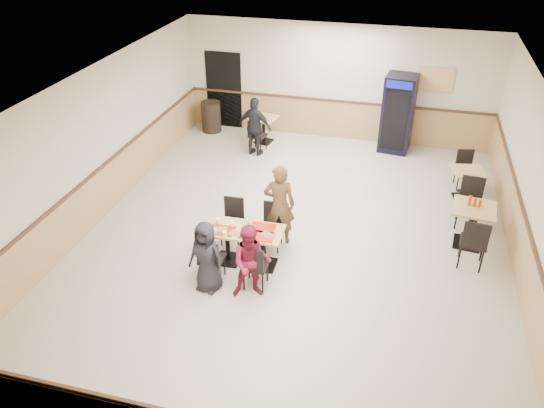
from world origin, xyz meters
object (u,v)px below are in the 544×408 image
(side_table_far, at_px, (467,180))
(pepsi_cooler, at_px, (398,114))
(diner_woman_right, at_px, (251,262))
(main_table, at_px, (245,241))
(trash_bin, at_px, (211,117))
(lone_diner, at_px, (255,127))
(back_table, at_px, (264,126))
(diner_man_opposite, at_px, (279,205))
(side_table_near, at_px, (472,220))
(diner_woman_left, at_px, (206,257))

(side_table_far, bearing_deg, pepsi_cooler, 126.74)
(side_table_far, bearing_deg, diner_woman_right, -130.36)
(main_table, distance_m, trash_bin, 6.13)
(diner_woman_right, bearing_deg, lone_diner, 89.18)
(pepsi_cooler, xyz_separation_m, trash_bin, (-4.96, -0.04, -0.56))
(back_table, height_order, trash_bin, trash_bin)
(lone_diner, bearing_deg, diner_man_opposite, 125.25)
(side_table_far, distance_m, back_table, 5.31)
(diner_man_opposite, relative_size, side_table_far, 2.15)
(side_table_far, relative_size, trash_bin, 0.90)
(main_table, height_order, pepsi_cooler, pepsi_cooler)
(main_table, bearing_deg, side_table_far, 39.56)
(diner_man_opposite, height_order, side_table_near, diner_man_opposite)
(diner_man_opposite, xyz_separation_m, back_table, (-1.49, 4.35, -0.35))
(diner_man_opposite, bearing_deg, main_table, 54.20)
(side_table_far, bearing_deg, lone_diner, 168.70)
(pepsi_cooler, bearing_deg, diner_woman_right, -100.09)
(pepsi_cooler, relative_size, trash_bin, 2.34)
(diner_woman_left, xyz_separation_m, lone_diner, (-0.67, 5.21, 0.10))
(diner_man_opposite, relative_size, trash_bin, 1.93)
(main_table, bearing_deg, diner_man_opposite, 62.10)
(main_table, xyz_separation_m, pepsi_cooler, (2.29, 5.56, 0.50))
(back_table, relative_size, trash_bin, 0.92)
(diner_man_opposite, height_order, back_table, diner_man_opposite)
(main_table, height_order, back_table, main_table)
(back_table, relative_size, pepsi_cooler, 0.39)
(diner_man_opposite, relative_size, back_table, 2.11)
(lone_diner, bearing_deg, back_table, -77.51)
(lone_diner, relative_size, side_table_near, 1.77)
(side_table_near, distance_m, back_table, 6.12)
(main_table, xyz_separation_m, lone_diner, (-1.08, 4.38, 0.27))
(side_table_far, height_order, pepsi_cooler, pepsi_cooler)
(diner_woman_left, relative_size, side_table_far, 1.71)
(diner_woman_left, distance_m, diner_woman_right, 0.76)
(diner_woman_left, xyz_separation_m, diner_man_opposite, (0.82, 1.64, 0.16))
(diner_man_opposite, height_order, pepsi_cooler, pepsi_cooler)
(diner_man_opposite, bearing_deg, trash_bin, -65.91)
(main_table, distance_m, pepsi_cooler, 6.04)
(diner_man_opposite, distance_m, trash_bin, 5.63)
(diner_woman_left, bearing_deg, diner_woman_right, 12.73)
(lone_diner, bearing_deg, trash_bin, -23.05)
(lone_diner, relative_size, back_table, 1.95)
(diner_woman_right, height_order, pepsi_cooler, pepsi_cooler)
(main_table, distance_m, side_table_far, 5.17)
(diner_woman_left, bearing_deg, diner_man_opposite, 74.83)
(lone_diner, height_order, side_table_far, lone_diner)
(trash_bin, bearing_deg, back_table, -12.41)
(side_table_near, bearing_deg, side_table_far, 89.48)
(pepsi_cooler, height_order, trash_bin, pepsi_cooler)
(main_table, distance_m, diner_woman_right, 0.90)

